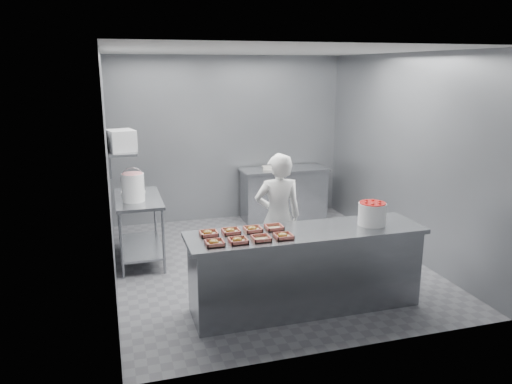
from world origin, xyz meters
TOP-DOWN VIEW (x-y plane):
  - floor at (0.00, 0.00)m, footprint 4.50×4.50m
  - ceiling at (0.00, 0.00)m, footprint 4.50×4.50m
  - wall_back at (0.00, 2.25)m, footprint 4.00×0.04m
  - wall_left at (-2.00, 0.00)m, footprint 0.04×4.50m
  - wall_right at (2.00, 0.00)m, footprint 0.04×4.50m
  - service_counter at (0.00, -1.35)m, footprint 2.60×0.70m
  - prep_table at (-1.65, 0.60)m, footprint 0.60×1.20m
  - back_counter at (0.90, 1.90)m, footprint 1.50×0.60m
  - wall_shelf at (-1.82, 0.60)m, footprint 0.35×0.90m
  - tray_0 at (-1.04, -1.50)m, footprint 0.19×0.18m
  - tray_1 at (-0.80, -1.50)m, footprint 0.19×0.18m
  - tray_2 at (-0.56, -1.50)m, footprint 0.19×0.18m
  - tray_3 at (-0.32, -1.50)m, footprint 0.19×0.18m
  - tray_4 at (-1.04, -1.20)m, footprint 0.19×0.18m
  - tray_5 at (-0.80, -1.20)m, footprint 0.19×0.18m
  - tray_6 at (-0.56, -1.20)m, footprint 0.19×0.18m
  - tray_7 at (-0.32, -1.20)m, footprint 0.19×0.18m
  - worker at (-0.03, -0.50)m, footprint 0.62×0.44m
  - strawberry_tub at (0.77, -1.36)m, footprint 0.31×0.31m
  - glaze_bucket at (-1.71, 0.42)m, footprint 0.31×0.29m
  - bucket_lid at (-1.70, 0.85)m, footprint 0.38×0.38m
  - rag at (-1.65, 1.04)m, footprint 0.16×0.14m
  - appliance at (-1.82, 0.46)m, footprint 0.38×0.42m
  - paper_stack at (0.67, 1.90)m, footprint 0.34×0.29m

SIDE VIEW (x-z plane):
  - floor at x=0.00m, z-range 0.00..0.00m
  - back_counter at x=0.90m, z-range 0.00..0.90m
  - service_counter at x=0.00m, z-range 0.00..0.90m
  - prep_table at x=-1.65m, z-range 0.14..1.04m
  - worker at x=-0.03m, z-range 0.00..1.61m
  - rag at x=-1.65m, z-range 0.90..0.92m
  - bucket_lid at x=-1.70m, z-range 0.90..0.93m
  - tray_2 at x=-0.56m, z-range 0.90..0.94m
  - tray_7 at x=-0.32m, z-range 0.90..0.94m
  - tray_0 at x=-1.04m, z-range 0.89..0.95m
  - tray_1 at x=-0.80m, z-range 0.89..0.95m
  - tray_3 at x=-0.32m, z-range 0.89..0.95m
  - tray_4 at x=-1.04m, z-range 0.89..0.95m
  - tray_5 at x=-0.80m, z-range 0.89..0.95m
  - tray_6 at x=-0.56m, z-range 0.89..0.95m
  - paper_stack at x=0.67m, z-range 0.90..0.95m
  - strawberry_tub at x=0.77m, z-range 0.91..1.17m
  - glaze_bucket at x=-1.71m, z-range 0.87..1.32m
  - wall_back at x=0.00m, z-range 0.00..2.80m
  - wall_left at x=-2.00m, z-range 0.00..2.80m
  - wall_right at x=2.00m, z-range 0.00..2.80m
  - wall_shelf at x=-1.82m, z-range 1.54..1.56m
  - appliance at x=-1.82m, z-range 1.56..1.83m
  - ceiling at x=0.00m, z-range 2.80..2.80m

